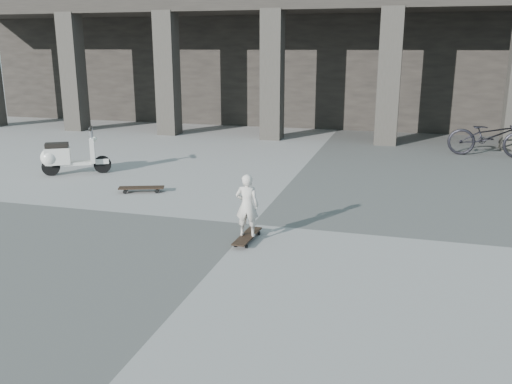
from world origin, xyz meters
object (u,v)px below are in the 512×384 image
(skateboard_spare, at_px, (141,188))
(scooter, at_px, (64,157))
(bicycle, at_px, (490,136))
(child, at_px, (247,205))
(longboard, at_px, (247,237))

(skateboard_spare, bearing_deg, scooter, 139.22)
(scooter, distance_m, bicycle, 10.96)
(child, bearing_deg, bicycle, -123.70)
(longboard, relative_size, skateboard_spare, 0.94)
(skateboard_spare, relative_size, scooter, 0.67)
(skateboard_spare, distance_m, bicycle, 9.43)
(longboard, bearing_deg, skateboard_spare, 55.81)
(scooter, bearing_deg, bicycle, -2.67)
(child, height_order, bicycle, bicycle)
(child, xyz_separation_m, bicycle, (4.41, 8.09, -0.02))
(scooter, bearing_deg, child, -59.83)
(skateboard_spare, height_order, child, child)
(longboard, relative_size, child, 0.91)
(scooter, height_order, bicycle, bicycle)
(longboard, distance_m, skateboard_spare, 3.62)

